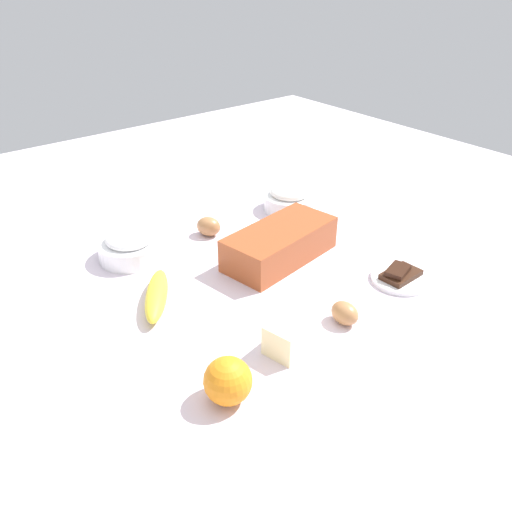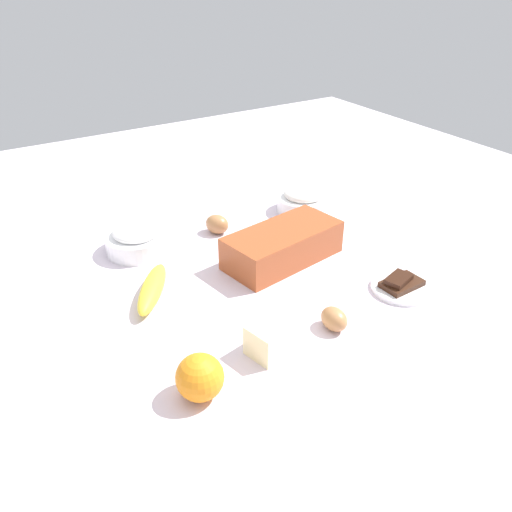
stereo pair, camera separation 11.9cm
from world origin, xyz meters
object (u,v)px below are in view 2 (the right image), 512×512
loaf_pan (283,244)px  sugar_bowl (137,239)px  orange_fruit (200,377)px  butter_block (273,337)px  banana (152,288)px  flour_bowl (303,200)px  egg_beside_bowl (217,224)px  egg_near_butter (334,319)px  chocolate_plate (401,286)px

loaf_pan → sugar_bowl: (0.28, -0.22, -0.01)m
orange_fruit → butter_block: (-0.16, -0.03, -0.01)m
loaf_pan → banana: size_ratio=1.56×
flour_bowl → egg_beside_bowl: 0.26m
loaf_pan → egg_near_butter: loaf_pan is taller
orange_fruit → flour_bowl: bearing=-139.5°
flour_bowl → butter_block: flour_bowl is taller
flour_bowl → banana: (0.52, 0.17, -0.01)m
flour_bowl → sugar_bowl: (0.48, -0.03, -0.00)m
sugar_bowl → banana: bearing=77.6°
banana → butter_block: size_ratio=2.11×
orange_fruit → chocolate_plate: size_ratio=0.62×
sugar_bowl → orange_fruit: bearing=80.1°
banana → egg_near_butter: 0.39m
flour_bowl → banana: size_ratio=0.76×
orange_fruit → chocolate_plate: (-0.51, -0.05, -0.03)m
sugar_bowl → egg_near_butter: size_ratio=2.48×
sugar_bowl → egg_beside_bowl: (-0.21, 0.02, -0.01)m
egg_beside_bowl → banana: bearing=35.8°
butter_block → egg_beside_bowl: 0.48m
loaf_pan → flour_bowl: (-0.20, -0.19, -0.01)m
butter_block → chocolate_plate: size_ratio=0.69×
loaf_pan → egg_beside_bowl: bearing=-81.7°
loaf_pan → banana: bearing=-12.7°
flour_bowl → egg_near_butter: 0.53m
banana → orange_fruit: bearing=81.8°
orange_fruit → sugar_bowl: bearing=-99.9°
orange_fruit → egg_near_butter: 0.30m
chocolate_plate → egg_near_butter: bearing=7.4°
loaf_pan → egg_beside_bowl: (0.06, -0.20, -0.02)m
flour_bowl → egg_beside_bowl: (0.26, -0.01, -0.01)m
banana → egg_beside_bowl: bearing=-144.2°
sugar_bowl → chocolate_plate: 0.63m
butter_block → egg_near_butter: bearing=176.5°
banana → egg_near_butter: egg_near_butter is taller
banana → egg_beside_bowl: size_ratio=3.00×
banana → chocolate_plate: 0.53m
banana → chocolate_plate: (-0.46, 0.26, -0.01)m
loaf_pan → butter_block: bearing=43.3°
banana → orange_fruit: orange_fruit is taller
orange_fruit → egg_beside_bowl: size_ratio=1.27×
butter_block → flour_bowl: bearing=-131.7°
loaf_pan → egg_near_butter: 0.28m
loaf_pan → sugar_bowl: size_ratio=1.99×
loaf_pan → butter_block: (0.20, 0.26, -0.01)m
banana → egg_near_butter: bearing=131.4°
sugar_bowl → chocolate_plate: (-0.42, 0.46, -0.02)m
banana → egg_beside_bowl: egg_beside_bowl is taller
banana → butter_block: (-0.12, 0.28, 0.01)m
butter_block → chocolate_plate: (-0.35, -0.02, -0.02)m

